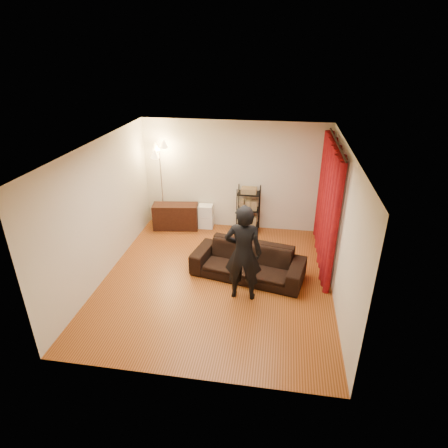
% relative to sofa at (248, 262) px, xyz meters
% --- Properties ---
extents(floor, '(5.00, 5.00, 0.00)m').
position_rel_sofa_xyz_m(floor, '(-0.60, -0.23, -0.33)').
color(floor, '#994E22').
rests_on(floor, ground).
extents(ceiling, '(5.00, 5.00, 0.00)m').
position_rel_sofa_xyz_m(ceiling, '(-0.60, -0.23, 2.37)').
color(ceiling, white).
rests_on(ceiling, ground).
extents(wall_back, '(5.00, 0.00, 5.00)m').
position_rel_sofa_xyz_m(wall_back, '(-0.60, 2.27, 1.02)').
color(wall_back, beige).
rests_on(wall_back, ground).
extents(wall_front, '(5.00, 0.00, 5.00)m').
position_rel_sofa_xyz_m(wall_front, '(-0.60, -2.73, 1.02)').
color(wall_front, beige).
rests_on(wall_front, ground).
extents(wall_left, '(0.00, 5.00, 5.00)m').
position_rel_sofa_xyz_m(wall_left, '(-2.85, -0.23, 1.02)').
color(wall_left, beige).
rests_on(wall_left, ground).
extents(wall_right, '(0.00, 5.00, 5.00)m').
position_rel_sofa_xyz_m(wall_right, '(1.65, -0.23, 1.02)').
color(wall_right, beige).
rests_on(wall_right, ground).
extents(curtain_rod, '(0.04, 2.65, 0.04)m').
position_rel_sofa_xyz_m(curtain_rod, '(1.55, 0.89, 2.25)').
color(curtain_rod, black).
rests_on(curtain_rod, wall_right).
extents(curtain, '(0.22, 2.65, 2.55)m').
position_rel_sofa_xyz_m(curtain, '(1.53, 0.89, 0.95)').
color(curtain, maroon).
rests_on(curtain, ground).
extents(sofa, '(2.36, 1.31, 0.65)m').
position_rel_sofa_xyz_m(sofa, '(0.00, 0.00, 0.00)').
color(sofa, black).
rests_on(sofa, ground).
extents(person, '(0.68, 0.45, 1.85)m').
position_rel_sofa_xyz_m(person, '(-0.03, -0.70, 0.60)').
color(person, black).
rests_on(person, ground).
extents(media_cabinet, '(1.17, 0.57, 0.65)m').
position_rel_sofa_xyz_m(media_cabinet, '(-2.03, 1.90, 0.00)').
color(media_cabinet, black).
rests_on(media_cabinet, ground).
extents(storage_boxes, '(0.38, 0.31, 0.61)m').
position_rel_sofa_xyz_m(storage_boxes, '(-1.28, 2.06, -0.02)').
color(storage_boxes, silver).
rests_on(storage_boxes, ground).
extents(wire_shelf, '(0.61, 0.50, 1.17)m').
position_rel_sofa_xyz_m(wire_shelf, '(-0.20, 2.04, 0.26)').
color(wire_shelf, black).
rests_on(wire_shelf, ground).
extents(floor_lamp, '(0.43, 0.43, 2.18)m').
position_rel_sofa_xyz_m(floor_lamp, '(-2.35, 1.94, 0.76)').
color(floor_lamp, silver).
rests_on(floor_lamp, ground).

